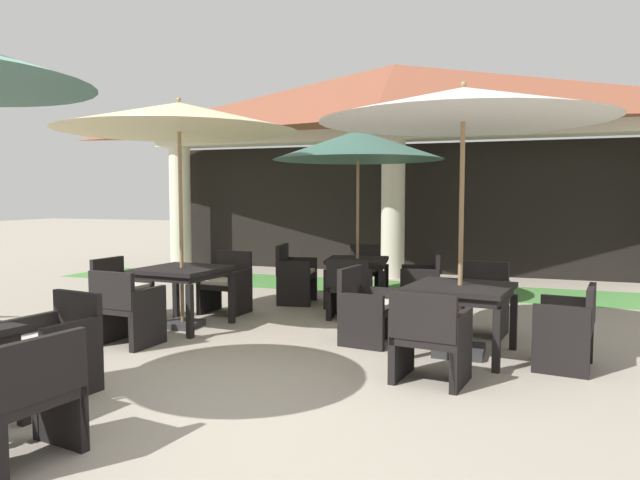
{
  "coord_description": "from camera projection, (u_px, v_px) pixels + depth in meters",
  "views": [
    {
      "loc": [
        2.56,
        -3.77,
        1.66
      ],
      "look_at": [
        0.31,
        2.59,
        1.15
      ],
      "focal_mm": 32.99,
      "sensor_mm": 36.0,
      "label": 1
    }
  ],
  "objects": [
    {
      "name": "patio_table_near_foreground",
      "position": [
        460.0,
        294.0,
        6.11
      ],
      "size": [
        1.14,
        1.14,
        0.73
      ],
      "rotation": [
        0.0,
        0.0,
        -0.14
      ],
      "color": "black",
      "rests_on": "ground"
    },
    {
      "name": "patio_chair_mid_left_north",
      "position": [
        364.0,
        272.0,
        9.86
      ],
      "size": [
        0.62,
        0.64,
        0.83
      ],
      "rotation": [
        0.0,
        0.0,
        -2.97
      ],
      "color": "black",
      "rests_on": "ground"
    },
    {
      "name": "patio_umbrella_far_back",
      "position": [
        179.0,
        118.0,
        7.24
      ],
      "size": [
        2.97,
        2.97,
        2.87
      ],
      "color": "#2D2D2D",
      "rests_on": "ground"
    },
    {
      "name": "patio_chair_mid_left_east",
      "position": [
        422.0,
        281.0,
        8.74
      ],
      "size": [
        0.66,
        0.69,
        0.84
      ],
      "rotation": [
        0.0,
        0.0,
        -4.55
      ],
      "color": "black",
      "rests_on": "ground"
    },
    {
      "name": "patio_chair_mid_left_west",
      "position": [
        295.0,
        275.0,
        9.08
      ],
      "size": [
        0.62,
        0.71,
        0.91
      ],
      "rotation": [
        0.0,
        0.0,
        -1.4
      ],
      "color": "black",
      "rests_on": "ground"
    },
    {
      "name": "patio_umbrella_mid_left",
      "position": [
        358.0,
        147.0,
        8.76
      ],
      "size": [
        2.56,
        2.56,
        2.7
      ],
      "color": "#2D2D2D",
      "rests_on": "ground"
    },
    {
      "name": "patio_table_far_back",
      "position": [
        182.0,
        275.0,
        7.39
      ],
      "size": [
        1.04,
        1.04,
        0.76
      ],
      "rotation": [
        0.0,
        0.0,
        -0.08
      ],
      "color": "black",
      "rests_on": "ground"
    },
    {
      "name": "patio_chair_mid_left_south",
      "position": [
        350.0,
        289.0,
        7.96
      ],
      "size": [
        0.66,
        0.67,
        0.82
      ],
      "rotation": [
        0.0,
        0.0,
        0.17
      ],
      "color": "black",
      "rests_on": "ground"
    },
    {
      "name": "patio_chair_far_back_north",
      "position": [
        226.0,
        285.0,
        8.32
      ],
      "size": [
        0.63,
        0.59,
        0.86
      ],
      "rotation": [
        0.0,
        0.0,
        -3.22
      ],
      "color": "black",
      "rests_on": "ground"
    },
    {
      "name": "patio_chair_near_foreground_south",
      "position": [
        430.0,
        339.0,
        5.2
      ],
      "size": [
        0.68,
        0.63,
        0.83
      ],
      "rotation": [
        0.0,
        0.0,
        -0.14
      ],
      "color": "black",
      "rests_on": "ground"
    },
    {
      "name": "patio_chair_near_foreground_east",
      "position": [
        568.0,
        327.0,
        5.64
      ],
      "size": [
        0.59,
        0.7,
        0.81
      ],
      "rotation": [
        0.0,
        0.0,
        1.43
      ],
      "color": "black",
      "rests_on": "ground"
    },
    {
      "name": "background_pavilion",
      "position": [
        395.0,
        116.0,
        11.77
      ],
      "size": [
        11.13,
        2.41,
        4.25
      ],
      "color": "beige",
      "rests_on": "ground"
    },
    {
      "name": "patio_umbrella_near_foreground",
      "position": [
        463.0,
        107.0,
        5.96
      ],
      "size": [
        2.96,
        2.96,
        2.82
      ],
      "color": "#2D2D2D",
      "rests_on": "ground"
    },
    {
      "name": "patio_chair_far_back_south",
      "position": [
        126.0,
        309.0,
        6.5
      ],
      "size": [
        0.65,
        0.6,
        0.85
      ],
      "rotation": [
        0.0,
        0.0,
        -0.08
      ],
      "color": "black",
      "rests_on": "ground"
    },
    {
      "name": "lawn_strip",
      "position": [
        377.0,
        287.0,
        10.7
      ],
      "size": [
        12.93,
        1.66,
        0.01
      ],
      "primitive_type": "cube",
      "color": "#47843D",
      "rests_on": "ground"
    },
    {
      "name": "patio_chair_far_back_west",
      "position": [
        121.0,
        291.0,
        7.82
      ],
      "size": [
        0.62,
        0.63,
        0.83
      ],
      "rotation": [
        0.0,
        0.0,
        -1.65
      ],
      "color": "black",
      "rests_on": "ground"
    },
    {
      "name": "patio_table_mid_left",
      "position": [
        357.0,
        265.0,
        8.89
      ],
      "size": [
        1.03,
        1.03,
        0.71
      ],
      "rotation": [
        0.0,
        0.0,
        0.17
      ],
      "color": "black",
      "rests_on": "ground"
    },
    {
      "name": "patio_chair_near_foreground_north",
      "position": [
        482.0,
        301.0,
        7.05
      ],
      "size": [
        0.64,
        0.6,
        0.86
      ],
      "rotation": [
        0.0,
        0.0,
        -3.28
      ],
      "color": "black",
      "rests_on": "ground"
    },
    {
      "name": "patio_chair_mid_right_east",
      "position": [
        24.0,
        400.0,
        3.63
      ],
      "size": [
        0.59,
        0.69,
        0.82
      ],
      "rotation": [
        0.0,
        0.0,
        1.42
      ],
      "color": "black",
      "rests_on": "ground"
    },
    {
      "name": "patio_chair_mid_right_north",
      "position": [
        55.0,
        346.0,
        4.92
      ],
      "size": [
        0.65,
        0.66,
        0.83
      ],
      "rotation": [
        0.0,
        0.0,
        -3.3
      ],
      "color": "black",
      "rests_on": "ground"
    },
    {
      "name": "patio_chair_near_foreground_west",
      "position": [
        367.0,
        309.0,
        6.61
      ],
      "size": [
        0.62,
        0.66,
        0.85
      ],
      "rotation": [
        0.0,
        0.0,
        -1.71
      ],
      "color": "black",
      "rests_on": "ground"
    },
    {
      "name": "ground_plane",
      "position": [
        170.0,
        412.0,
        4.52
      ],
      "size": [
        60.0,
        60.0,
        0.0
      ],
      "primitive_type": "plane",
      "color": "#9E9384"
    }
  ]
}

